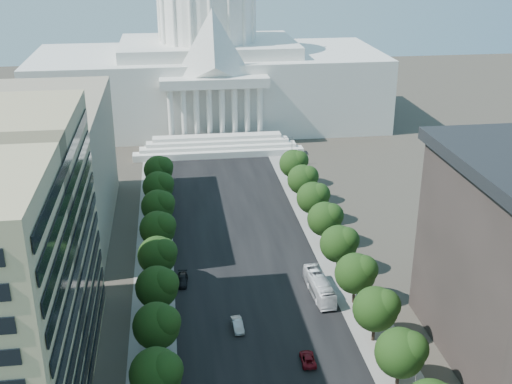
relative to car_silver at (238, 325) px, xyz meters
name	(u,v)px	position (x,y,z in m)	size (l,w,h in m)	color
road_asphalt	(240,237)	(4.38, 35.66, -0.82)	(30.00, 260.00, 0.01)	black
sidewalk_left	(155,242)	(-14.62, 35.66, -0.82)	(8.00, 260.00, 0.02)	gray
sidewalk_right	(322,232)	(23.38, 35.66, -0.82)	(8.00, 260.00, 0.02)	gray
capitol	(209,67)	(4.38, 130.55, 19.19)	(120.00, 56.00, 73.00)	white
office_block_left_far	(19,170)	(-43.62, 45.66, 14.18)	(38.00, 52.00, 30.00)	gray
tree_l_c	(158,373)	(-13.28, -18.54, 5.63)	(7.79, 7.60, 9.97)	#33261C
tree_l_d	(158,325)	(-13.28, -6.54, 5.63)	(7.79, 7.60, 9.97)	#33261C
tree_l_e	(159,286)	(-13.28, 5.46, 5.63)	(7.79, 7.60, 9.97)	#33261C
tree_l_f	(159,254)	(-13.28, 17.46, 5.63)	(7.79, 7.60, 9.97)	#33261C
tree_l_g	(159,228)	(-13.28, 29.46, 5.63)	(7.79, 7.60, 9.97)	#33261C
tree_l_h	(159,205)	(-13.28, 41.46, 5.63)	(7.79, 7.60, 9.97)	#33261C
tree_l_i	(159,186)	(-13.28, 53.46, 5.63)	(7.79, 7.60, 9.97)	#33261C
tree_l_j	(160,169)	(-13.28, 65.46, 5.63)	(7.79, 7.60, 9.97)	#33261C
tree_r_c	(403,352)	(22.72, -18.54, 5.63)	(7.79, 7.60, 9.97)	#33261C
tree_r_d	(378,308)	(22.72, -6.54, 5.63)	(7.79, 7.60, 9.97)	#33261C
tree_r_e	(357,272)	(22.72, 5.46, 5.63)	(7.79, 7.60, 9.97)	#33261C
tree_r_f	(341,243)	(22.72, 17.46, 5.63)	(7.79, 7.60, 9.97)	#33261C
tree_r_g	(326,218)	(22.72, 29.46, 5.63)	(7.79, 7.60, 9.97)	#33261C
tree_r_h	(314,197)	(22.72, 41.46, 5.63)	(7.79, 7.60, 9.97)	#33261C
tree_r_i	(304,179)	(22.72, 53.46, 5.63)	(7.79, 7.60, 9.97)	#33261C
tree_r_j	(295,163)	(22.72, 65.46, 5.63)	(7.79, 7.60, 9.97)	#33261C
streetlight_b	(414,358)	(24.28, -19.34, 5.00)	(2.61, 0.44, 9.00)	gray
streetlight_c	(365,274)	(24.28, 5.66, 5.00)	(2.61, 0.44, 9.00)	gray
streetlight_d	(332,218)	(24.28, 30.66, 5.00)	(2.61, 0.44, 9.00)	gray
streetlight_e	(308,178)	(24.28, 55.66, 5.00)	(2.61, 0.44, 9.00)	gray
streetlight_f	(290,147)	(24.28, 80.66, 5.00)	(2.61, 0.44, 9.00)	gray
car_silver	(238,325)	(0.00, 0.00, 0.00)	(1.74, 4.99, 1.64)	#9C9EA3
car_red	(308,359)	(10.15, -10.80, -0.14)	(2.26, 4.89, 1.36)	maroon
car_dark_b	(182,280)	(-9.12, 16.90, -0.04)	(2.20, 5.41, 1.57)	black
city_bus	(319,286)	(16.64, 9.16, 1.00)	(3.07, 13.11, 3.65)	silver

